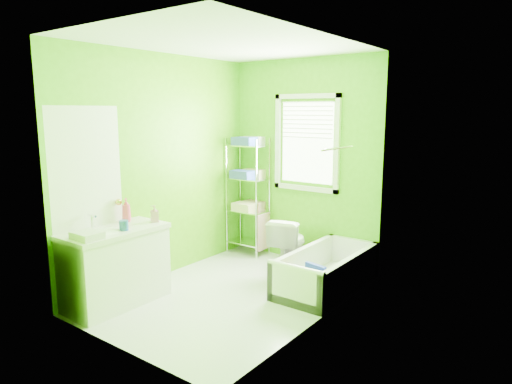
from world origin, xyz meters
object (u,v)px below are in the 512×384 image
Objects in this scene: toilet at (288,244)px; vanity at (115,264)px; wire_shelf_unit at (250,183)px; bathtub at (325,276)px.

vanity is (-0.87, -1.89, 0.08)m from toilet.
wire_shelf_unit is (0.05, 2.18, 0.56)m from vanity.
toilet is 0.42× the size of wire_shelf_unit.
bathtub is 1.33× the size of vanity.
wire_shelf_unit reaches higher than vanity.
wire_shelf_unit is at bearing -34.74° from toilet.
bathtub is 2.05× the size of toilet.
vanity reaches higher than toilet.
vanity is at bearing -91.30° from wire_shelf_unit.
wire_shelf_unit is (-1.47, 0.56, 0.84)m from bathtub.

